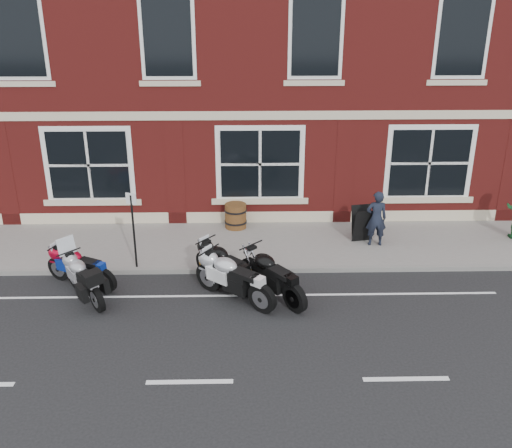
{
  "coord_description": "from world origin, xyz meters",
  "views": [
    {
      "loc": [
        1.04,
        -11.62,
        6.63
      ],
      "look_at": [
        1.32,
        1.6,
        1.25
      ],
      "focal_mm": 40.0,
      "sensor_mm": 36.0,
      "label": 1
    }
  ],
  "objects_px": {
    "moto_naked_black": "(272,273)",
    "barrel_planter": "(236,216)",
    "moto_sport_black": "(226,264)",
    "moto_sport_silver": "(234,276)",
    "parking_sign": "(133,225)",
    "a_board_sign": "(363,224)",
    "pedestrian_left": "(376,218)",
    "moto_sport_red": "(80,265)",
    "moto_touring_silver": "(84,276)"
  },
  "relations": [
    {
      "from": "moto_sport_silver",
      "to": "parking_sign",
      "type": "xyz_separation_m",
      "value": [
        -2.52,
        1.53,
        0.67
      ]
    },
    {
      "from": "moto_naked_black",
      "to": "parking_sign",
      "type": "distance_m",
      "value": 3.73
    },
    {
      "from": "parking_sign",
      "to": "moto_touring_silver",
      "type": "bearing_deg",
      "value": -104.17
    },
    {
      "from": "moto_sport_silver",
      "to": "pedestrian_left",
      "type": "bearing_deg",
      "value": -13.88
    },
    {
      "from": "moto_sport_silver",
      "to": "parking_sign",
      "type": "relative_size",
      "value": 0.94
    },
    {
      "from": "moto_sport_black",
      "to": "moto_touring_silver",
      "type": "bearing_deg",
      "value": 147.2
    },
    {
      "from": "moto_sport_red",
      "to": "barrel_planter",
      "type": "xyz_separation_m",
      "value": [
        3.71,
        3.32,
        -0.05
      ]
    },
    {
      "from": "pedestrian_left",
      "to": "moto_naked_black",
      "type": "bearing_deg",
      "value": 42.88
    },
    {
      "from": "moto_sport_silver",
      "to": "parking_sign",
      "type": "height_order",
      "value": "parking_sign"
    },
    {
      "from": "moto_sport_red",
      "to": "a_board_sign",
      "type": "bearing_deg",
      "value": -44.34
    },
    {
      "from": "moto_touring_silver",
      "to": "barrel_planter",
      "type": "bearing_deg",
      "value": 12.72
    },
    {
      "from": "moto_sport_red",
      "to": "moto_naked_black",
      "type": "distance_m",
      "value": 4.65
    },
    {
      "from": "moto_sport_red",
      "to": "pedestrian_left",
      "type": "relative_size",
      "value": 1.21
    },
    {
      "from": "moto_sport_black",
      "to": "pedestrian_left",
      "type": "distance_m",
      "value": 4.56
    },
    {
      "from": "moto_touring_silver",
      "to": "barrel_planter",
      "type": "relative_size",
      "value": 2.36
    },
    {
      "from": "moto_touring_silver",
      "to": "moto_sport_black",
      "type": "bearing_deg",
      "value": -26.2
    },
    {
      "from": "moto_naked_black",
      "to": "barrel_planter",
      "type": "bearing_deg",
      "value": 66.46
    },
    {
      "from": "parking_sign",
      "to": "moto_naked_black",
      "type": "bearing_deg",
      "value": -0.94
    },
    {
      "from": "moto_sport_silver",
      "to": "a_board_sign",
      "type": "relative_size",
      "value": 1.92
    },
    {
      "from": "parking_sign",
      "to": "moto_sport_black",
      "type": "bearing_deg",
      "value": 2.61
    },
    {
      "from": "moto_touring_silver",
      "to": "a_board_sign",
      "type": "distance_m",
      "value": 7.64
    },
    {
      "from": "moto_sport_black",
      "to": "moto_sport_silver",
      "type": "bearing_deg",
      "value": -116.75
    },
    {
      "from": "moto_sport_black",
      "to": "moto_sport_silver",
      "type": "height_order",
      "value": "moto_sport_silver"
    },
    {
      "from": "moto_sport_red",
      "to": "barrel_planter",
      "type": "bearing_deg",
      "value": -20.22
    },
    {
      "from": "moto_sport_black",
      "to": "pedestrian_left",
      "type": "relative_size",
      "value": 1.08
    },
    {
      "from": "moto_sport_silver",
      "to": "moto_naked_black",
      "type": "height_order",
      "value": "moto_sport_silver"
    },
    {
      "from": "moto_touring_silver",
      "to": "moto_sport_red",
      "type": "height_order",
      "value": "moto_touring_silver"
    },
    {
      "from": "moto_sport_silver",
      "to": "barrel_planter",
      "type": "height_order",
      "value": "moto_sport_silver"
    },
    {
      "from": "moto_sport_black",
      "to": "a_board_sign",
      "type": "distance_m",
      "value": 4.47
    },
    {
      "from": "moto_sport_silver",
      "to": "moto_naked_black",
      "type": "bearing_deg",
      "value": -40.82
    },
    {
      "from": "moto_sport_silver",
      "to": "parking_sign",
      "type": "distance_m",
      "value": 3.02
    },
    {
      "from": "moto_sport_black",
      "to": "moto_sport_silver",
      "type": "xyz_separation_m",
      "value": [
        0.21,
        -0.75,
        0.04
      ]
    },
    {
      "from": "pedestrian_left",
      "to": "parking_sign",
      "type": "height_order",
      "value": "parking_sign"
    },
    {
      "from": "moto_naked_black",
      "to": "barrel_planter",
      "type": "relative_size",
      "value": 2.66
    },
    {
      "from": "moto_touring_silver",
      "to": "parking_sign",
      "type": "bearing_deg",
      "value": 18.6
    },
    {
      "from": "moto_sport_black",
      "to": "barrel_planter",
      "type": "distance_m",
      "value": 3.38
    },
    {
      "from": "moto_sport_silver",
      "to": "barrel_planter",
      "type": "relative_size",
      "value": 2.54
    },
    {
      "from": "moto_sport_silver",
      "to": "moto_naked_black",
      "type": "distance_m",
      "value": 0.89
    },
    {
      "from": "moto_naked_black",
      "to": "parking_sign",
      "type": "relative_size",
      "value": 0.99
    },
    {
      "from": "a_board_sign",
      "to": "barrel_planter",
      "type": "distance_m",
      "value": 3.72
    },
    {
      "from": "moto_sport_black",
      "to": "pedestrian_left",
      "type": "height_order",
      "value": "pedestrian_left"
    },
    {
      "from": "moto_sport_silver",
      "to": "moto_naked_black",
      "type": "relative_size",
      "value": 0.95
    },
    {
      "from": "a_board_sign",
      "to": "moto_naked_black",
      "type": "bearing_deg",
      "value": -142.21
    },
    {
      "from": "moto_sport_silver",
      "to": "pedestrian_left",
      "type": "relative_size",
      "value": 1.2
    },
    {
      "from": "moto_sport_red",
      "to": "moto_touring_silver",
      "type": "bearing_deg",
      "value": -129.67
    },
    {
      "from": "moto_naked_black",
      "to": "pedestrian_left",
      "type": "height_order",
      "value": "pedestrian_left"
    },
    {
      "from": "moto_sport_black",
      "to": "barrel_planter",
      "type": "height_order",
      "value": "moto_sport_black"
    },
    {
      "from": "moto_sport_silver",
      "to": "a_board_sign",
      "type": "xyz_separation_m",
      "value": [
        3.57,
        3.13,
        0.0
      ]
    },
    {
      "from": "moto_touring_silver",
      "to": "a_board_sign",
      "type": "height_order",
      "value": "moto_touring_silver"
    },
    {
      "from": "moto_touring_silver",
      "to": "moto_sport_red",
      "type": "bearing_deg",
      "value": 76.49
    }
  ]
}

